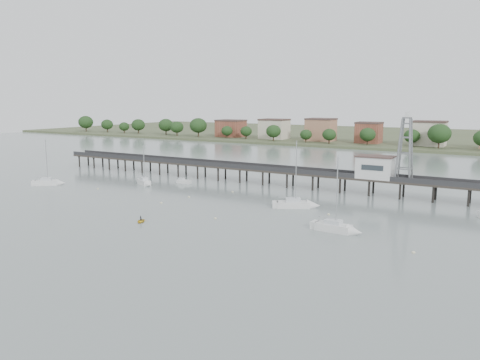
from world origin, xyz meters
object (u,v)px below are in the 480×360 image
Objects in this scene: sailboat_d at (340,229)px; sailboat_c at (300,205)px; sailboat_a at (51,183)px; white_tender at (184,182)px; yellow_dinghy at (141,222)px; lattice_tower at (405,149)px; sailboat_b at (145,183)px; pier at (278,171)px.

sailboat_d is 18.92m from sailboat_c.
sailboat_a reaches higher than white_tender.
sailboat_c is 32.79m from yellow_dinghy.
sailboat_c is at bearing -18.50° from white_tender.
lattice_tower is 1.05× the size of sailboat_c.
white_tender is (28.42, 19.80, -0.18)m from sailboat_a.
sailboat_b is 4.39× the size of yellow_dinghy.
sailboat_b is (-61.50, -17.42, -10.45)m from lattice_tower.
lattice_tower reaches higher than yellow_dinghy.
sailboat_d is 3.40× the size of white_tender.
sailboat_a is 49.31m from yellow_dinghy.
sailboat_c is at bearing 22.52° from sailboat_b.
white_tender is at bearing 91.59° from yellow_dinghy.
sailboat_a is (-80.07, 4.83, 0.00)m from sailboat_d.
sailboat_a is at bearing -123.46° from sailboat_b.
sailboat_d is at bearing -42.49° from sailboat_a.
lattice_tower is at bearing 7.68° from white_tender.
pier is 60.20× the size of yellow_dinghy.
sailboat_c is 1.17× the size of sailboat_a.
sailboat_a is at bearing -160.33° from lattice_tower.
sailboat_d is 60.90m from sailboat_b.
pier is 37.84× the size of white_tender.
white_tender is at bearing 158.15° from sailboat_d.
lattice_tower is at bearing 0.00° from pier.
sailboat_a is at bearing -179.81° from sailboat_d.
lattice_tower is at bearing 88.59° from sailboat_d.
sailboat_b is at bearing -164.19° from lattice_tower.
white_tender is at bearing 74.70° from sailboat_b.
yellow_dinghy is at bearing -156.93° from sailboat_d.
sailboat_d is at bearing -95.05° from lattice_tower.
sailboat_d is at bearing -74.77° from sailboat_c.
lattice_tower is at bearing 27.04° from yellow_dinghy.
white_tender is at bearing -4.19° from sailboat_a.
lattice_tower reaches higher than sailboat_c.
lattice_tower is at bearing -19.37° from sailboat_a.
sailboat_b is 10.13m from white_tender.
yellow_dinghy is (-5.23, -46.42, -3.79)m from pier.
lattice_tower is (31.50, 0.00, 7.31)m from pier.
sailboat_c is at bearing -127.72° from lattice_tower.
lattice_tower is 1.42× the size of sailboat_b.
yellow_dinghy is at bearing -157.50° from sailboat_c.
white_tender is at bearing 135.47° from sailboat_c.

